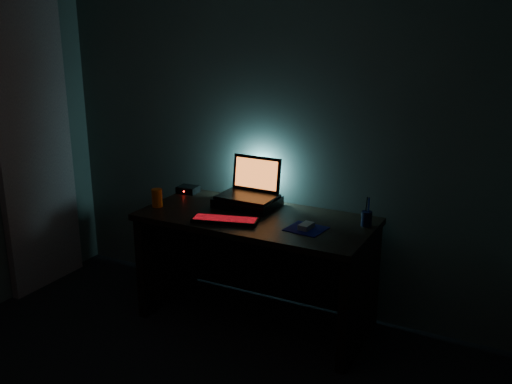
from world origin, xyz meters
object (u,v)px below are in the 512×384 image
(laptop, at_px, (251,187))
(keyboard, at_px, (225,220))
(juice_glass, at_px, (157,198))
(router, at_px, (188,189))
(mouse, at_px, (306,226))
(pen_cup, at_px, (367,219))

(laptop, relative_size, keyboard, 0.90)
(keyboard, distance_m, juice_glass, 0.56)
(juice_glass, distance_m, router, 0.37)
(laptop, height_order, keyboard, laptop)
(juice_glass, relative_size, router, 0.83)
(mouse, distance_m, juice_glass, 1.06)
(mouse, relative_size, juice_glass, 0.85)
(mouse, height_order, juice_glass, juice_glass)
(juice_glass, bearing_deg, router, 90.00)
(keyboard, height_order, mouse, mouse)
(pen_cup, distance_m, router, 1.36)
(keyboard, distance_m, pen_cup, 0.87)
(pen_cup, bearing_deg, laptop, 176.20)
(mouse, xyz_separation_m, juice_glass, (-1.06, -0.06, 0.04))
(juice_glass, bearing_deg, pen_cup, 11.71)
(laptop, distance_m, keyboard, 0.41)
(laptop, height_order, mouse, laptop)
(juice_glass, bearing_deg, laptop, 32.13)
(keyboard, xyz_separation_m, juice_glass, (-0.56, 0.06, 0.05))
(pen_cup, height_order, router, pen_cup)
(keyboard, bearing_deg, mouse, -2.54)
(juice_glass, bearing_deg, keyboard, -5.68)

